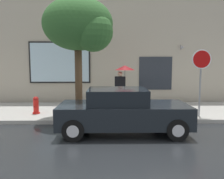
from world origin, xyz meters
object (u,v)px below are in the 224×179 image
Objects in this scene: parked_car at (122,111)px; stop_sign at (201,69)px; pedestrian_with_umbrella at (123,75)px; fire_hydrant at (36,105)px; street_tree at (81,26)px.

stop_sign reaches higher than parked_car.
parked_car is at bearing -153.15° from stop_sign.
parked_car is 2.05× the size of pedestrian_with_umbrella.
stop_sign is at bearing -5.25° from fire_hydrant.
pedestrian_with_umbrella reaches higher than fire_hydrant.
parked_car is 4.10m from fire_hydrant.
stop_sign is (6.60, -0.61, 1.50)m from fire_hydrant.
street_tree is at bearing -130.49° from pedestrian_with_umbrella.
parked_car is 3.62m from street_tree.
fire_hydrant is at bearing 174.75° from stop_sign.
parked_car reaches higher than fire_hydrant.
parked_car is 3.73m from pedestrian_with_umbrella.
fire_hydrant is (-3.45, 2.20, -0.20)m from parked_car.
parked_car is at bearing -32.49° from fire_hydrant.
pedestrian_with_umbrella is at bearing 49.51° from street_tree.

